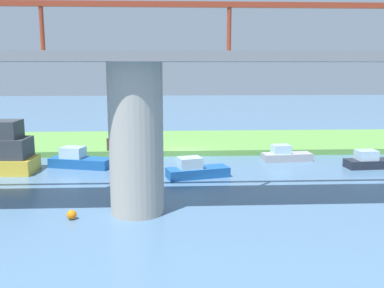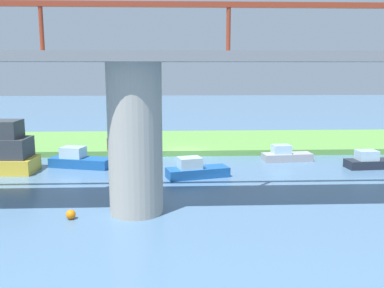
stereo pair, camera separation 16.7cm
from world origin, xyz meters
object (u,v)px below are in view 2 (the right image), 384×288
object	(u,v)px
houseboat_blue	(286,155)
skiff_small	(196,170)
mooring_post	(108,144)
motorboat_red	(371,162)
marker_buoy	(71,215)
person_on_bank	(152,139)
bridge_pylon	(135,139)
riverboat_paddlewheel	(79,160)

from	to	relation	value
houseboat_blue	skiff_small	bearing A→B (deg)	33.23
mooring_post	houseboat_blue	bearing A→B (deg)	170.31
motorboat_red	marker_buoy	size ratio (longest dim) A/B	8.62
skiff_small	person_on_bank	bearing A→B (deg)	-69.10
bridge_pylon	skiff_small	size ratio (longest dim) A/B	1.72
bridge_pylon	houseboat_blue	xyz separation A→B (m)	(-11.41, -12.53, -3.54)
person_on_bank	skiff_small	distance (m)	9.92
person_on_bank	bridge_pylon	bearing A→B (deg)	89.79
marker_buoy	motorboat_red	bearing A→B (deg)	-152.86
bridge_pylon	person_on_bank	bearing A→B (deg)	-90.21
mooring_post	riverboat_paddlewheel	xyz separation A→B (m)	(1.69, 4.10, -0.48)
bridge_pylon	marker_buoy	size ratio (longest dim) A/B	16.09
person_on_bank	motorboat_red	xyz separation A→B (m)	(-17.35, 6.97, -0.70)
riverboat_paddlewheel	bridge_pylon	bearing A→B (deg)	116.10
person_on_bank	mooring_post	size ratio (longest dim) A/B	1.27
mooring_post	riverboat_paddlewheel	world-z (taller)	mooring_post
bridge_pylon	mooring_post	world-z (taller)	bridge_pylon
mooring_post	motorboat_red	world-z (taller)	mooring_post
person_on_bank	marker_buoy	world-z (taller)	person_on_bank
houseboat_blue	skiff_small	xyz separation A→B (m)	(7.82, 5.12, 0.04)
mooring_post	houseboat_blue	world-z (taller)	mooring_post
person_on_bank	riverboat_paddlewheel	xyz separation A→B (m)	(5.46, 5.65, -0.63)
bridge_pylon	riverboat_paddlewheel	xyz separation A→B (m)	(5.40, -11.01, -3.45)
houseboat_blue	skiff_small	world-z (taller)	skiff_small
riverboat_paddlewheel	houseboat_blue	xyz separation A→B (m)	(-16.80, -1.52, -0.08)
riverboat_paddlewheel	motorboat_red	world-z (taller)	riverboat_paddlewheel
bridge_pylon	motorboat_red	bearing A→B (deg)	-150.90
mooring_post	marker_buoy	world-z (taller)	mooring_post
person_on_bank	riverboat_paddlewheel	distance (m)	7.88
bridge_pylon	person_on_bank	distance (m)	16.90
motorboat_red	bridge_pylon	bearing A→B (deg)	29.10
person_on_bank	marker_buoy	distance (m)	17.95
mooring_post	bridge_pylon	bearing A→B (deg)	103.77
mooring_post	houseboat_blue	distance (m)	15.34
person_on_bank	skiff_small	bearing A→B (deg)	110.90
skiff_small	motorboat_red	xyz separation A→B (m)	(-13.82, -2.28, -0.03)
bridge_pylon	motorboat_red	world-z (taller)	bridge_pylon
person_on_bank	houseboat_blue	xyz separation A→B (m)	(-11.35, 4.13, -0.71)
marker_buoy	skiff_small	bearing A→B (deg)	-129.64
mooring_post	riverboat_paddlewheel	bearing A→B (deg)	67.58
houseboat_blue	person_on_bank	bearing A→B (deg)	-19.98
motorboat_red	marker_buoy	bearing A→B (deg)	27.14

